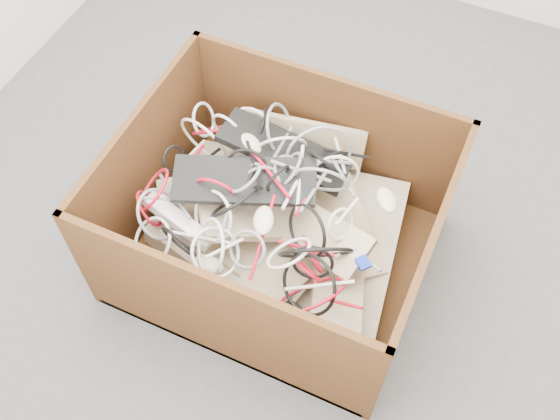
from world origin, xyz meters
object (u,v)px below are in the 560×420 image
at_px(cardboard_box, 274,235).
at_px(power_strip_right, 179,221).
at_px(power_strip_left, 206,190).
at_px(vga_plug, 363,263).

distance_m(cardboard_box, power_strip_right, 0.38).
bearing_deg(power_strip_left, power_strip_right, -134.14).
relative_size(cardboard_box, power_strip_left, 3.46).
relative_size(power_strip_left, power_strip_right, 1.14).
distance_m(power_strip_left, vga_plug, 0.61).
xyz_separation_m(power_strip_right, vga_plug, (0.64, 0.10, 0.01)).
height_order(cardboard_box, power_strip_right, cardboard_box).
bearing_deg(vga_plug, power_strip_right, -130.66).
distance_m(cardboard_box, power_strip_left, 0.32).
distance_m(power_strip_left, power_strip_right, 0.15).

